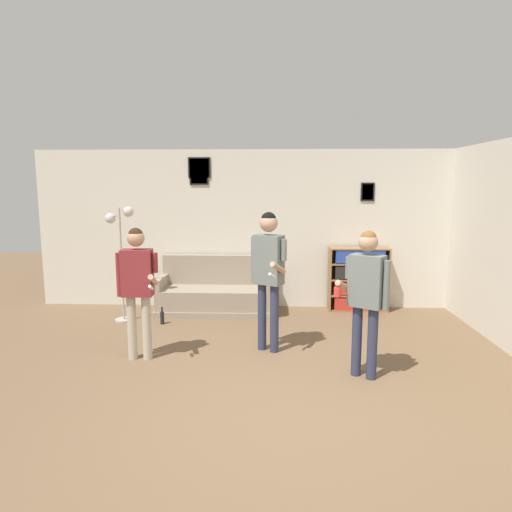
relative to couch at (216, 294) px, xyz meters
name	(u,v)px	position (x,y,z in m)	size (l,w,h in m)	color
ground_plane	(277,421)	(1.00, -3.55, -0.30)	(20.00, 20.00, 0.00)	brown
wall_back	(276,229)	(0.99, 0.41, 1.06)	(8.26, 0.08, 2.70)	silver
wall_right	(512,246)	(3.95, -1.58, 1.05)	(0.06, 6.33, 2.70)	silver
couch	(216,294)	(0.00, 0.00, 0.00)	(1.95, 0.80, 0.92)	gray
bookshelf	(358,279)	(2.39, 0.19, 0.24)	(0.99, 0.30, 1.07)	olive
floor_lamp	(121,242)	(-1.38, -0.58, 0.95)	(0.44, 0.28, 1.79)	#ADA89E
person_player_foreground_left	(137,280)	(-0.67, -2.13, 0.68)	(0.51, 0.43, 1.61)	#B7AD99
person_player_foreground_center	(268,266)	(0.89, -1.78, 0.81)	(0.45, 0.60, 1.78)	#2D334C
person_watcher_holding_cup	(366,289)	(1.96, -2.56, 0.70)	(0.58, 0.36, 1.63)	#2D334C
bottle_on_floor	(162,317)	(-0.74, -0.72, -0.19)	(0.06, 0.06, 0.27)	black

